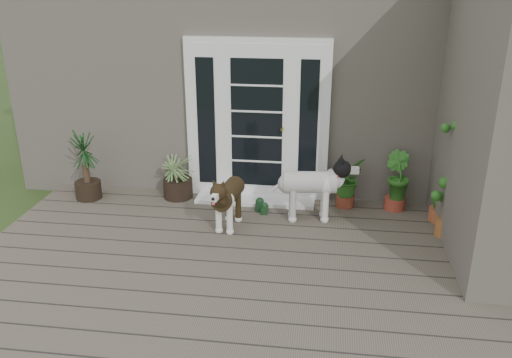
# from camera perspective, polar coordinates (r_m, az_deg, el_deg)

# --- Properties ---
(deck) EXTENTS (6.20, 4.60, 0.12)m
(deck) POSITION_cam_1_polar(r_m,az_deg,el_deg) (5.59, -0.87, -11.23)
(deck) COLOR #6B5B4C
(deck) RESTS_ON ground
(house_main) EXTENTS (7.40, 4.00, 3.10)m
(house_main) POSITION_cam_1_polar(r_m,az_deg,el_deg) (9.06, 3.17, 11.68)
(house_main) COLOR #665E54
(house_main) RESTS_ON ground
(door_unit) EXTENTS (1.90, 0.14, 2.15)m
(door_unit) POSITION_cam_1_polar(r_m,az_deg,el_deg) (7.16, 0.12, 6.19)
(door_unit) COLOR white
(door_unit) RESTS_ON deck
(door_step) EXTENTS (1.60, 0.40, 0.05)m
(door_step) POSITION_cam_1_polar(r_m,az_deg,el_deg) (7.32, -0.09, -2.17)
(door_step) COLOR white
(door_step) RESTS_ON deck
(brindle_dog) EXTENTS (0.43, 0.81, 0.64)m
(brindle_dog) POSITION_cam_1_polar(r_m,az_deg,el_deg) (6.50, -2.92, -2.52)
(brindle_dog) COLOR #392914
(brindle_dog) RESTS_ON deck
(white_dog) EXTENTS (0.91, 0.47, 0.73)m
(white_dog) POSITION_cam_1_polar(r_m,az_deg,el_deg) (6.71, 5.68, -1.42)
(white_dog) COLOR white
(white_dog) RESTS_ON deck
(spider_plant) EXTENTS (0.86, 0.86, 0.71)m
(spider_plant) POSITION_cam_1_polar(r_m,az_deg,el_deg) (7.41, -8.34, 0.63)
(spider_plant) COLOR #91B36E
(spider_plant) RESTS_ON deck
(yucca) EXTENTS (0.82, 0.82, 0.96)m
(yucca) POSITION_cam_1_polar(r_m,az_deg,el_deg) (7.61, -17.60, 1.39)
(yucca) COLOR black
(yucca) RESTS_ON deck
(herb_a) EXTENTS (0.61, 0.61, 0.57)m
(herb_a) POSITION_cam_1_polar(r_m,az_deg,el_deg) (7.17, 9.50, -0.75)
(herb_a) COLOR #205919
(herb_a) RESTS_ON deck
(herb_b) EXTENTS (0.53, 0.53, 0.57)m
(herb_b) POSITION_cam_1_polar(r_m,az_deg,el_deg) (7.23, 14.58, -1.01)
(herb_b) COLOR #195A1F
(herb_b) RESTS_ON deck
(herb_c) EXTENTS (0.32, 0.32, 0.49)m
(herb_c) POSITION_cam_1_polar(r_m,az_deg,el_deg) (7.07, 19.13, -2.39)
(herb_c) COLOR #235418
(herb_c) RESTS_ON deck
(sapling) EXTENTS (0.48, 0.48, 1.54)m
(sapling) POSITION_cam_1_polar(r_m,az_deg,el_deg) (6.52, 20.32, 0.44)
(sapling) COLOR #1F641C
(sapling) RESTS_ON deck
(clog_left) EXTENTS (0.15, 0.30, 0.09)m
(clog_left) POSITION_cam_1_polar(r_m,az_deg,el_deg) (7.12, 0.35, -2.74)
(clog_left) COLOR black
(clog_left) RESTS_ON deck
(clog_right) EXTENTS (0.13, 0.26, 0.08)m
(clog_right) POSITION_cam_1_polar(r_m,az_deg,el_deg) (7.01, 0.89, -3.19)
(clog_right) COLOR #153416
(clog_right) RESTS_ON deck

